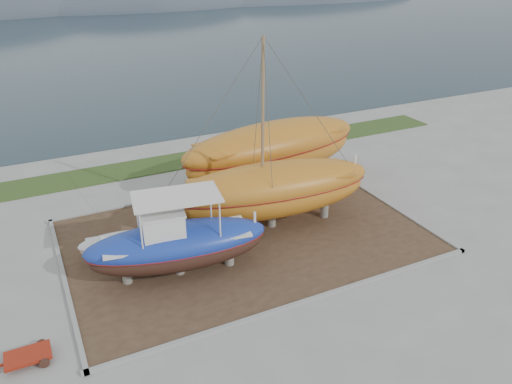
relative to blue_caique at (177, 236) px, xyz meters
name	(u,v)px	position (x,y,z in m)	size (l,w,h in m)	color
ground	(282,277)	(4.17, -2.30, -2.05)	(140.00, 140.00, 0.00)	gray
dirt_patch	(246,236)	(4.17, 1.70, -2.02)	(18.00, 12.00, 0.06)	#422D1E
curb_frame	(246,235)	(4.17, 1.70, -1.98)	(18.60, 12.60, 0.15)	gray
grass_strip	(178,161)	(4.17, 13.20, -2.01)	(44.00, 3.00, 0.08)	#284219
sea	(72,45)	(4.17, 67.70, -2.05)	(260.00, 100.00, 0.04)	#1B2E36
mountain_ridge	(41,11)	(4.17, 122.70, -2.05)	(200.00, 36.00, 20.00)	#333D49
blue_caique	(177,236)	(0.00, 0.00, 0.00)	(8.28, 2.59, 3.99)	#1A36A2
white_dinghy	(119,245)	(-2.19, 2.70, -1.42)	(3.80, 1.42, 1.14)	silver
orange_sailboat	(273,139)	(5.89, 2.03, 3.04)	(11.02, 3.25, 10.06)	#AE681A
orange_bare_hull	(272,156)	(8.33, 6.64, 0.02)	(12.29, 3.69, 4.03)	#AE681A
red_trailer	(28,358)	(-6.74, -2.86, -1.88)	(2.42, 1.21, 0.34)	#9C2411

